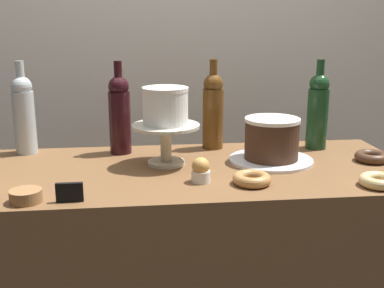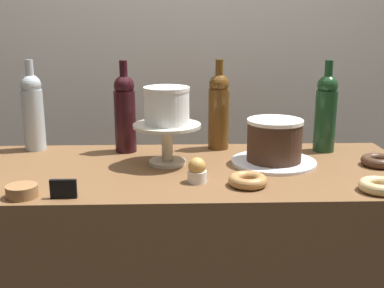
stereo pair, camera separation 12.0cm
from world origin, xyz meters
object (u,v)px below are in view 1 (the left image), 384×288
(cake_stand_pedestal, at_px, (166,137))
(cupcake_caramel, at_px, (201,171))
(white_layer_cake, at_px, (165,106))
(wine_bottle_clear, at_px, (24,113))
(wine_bottle_green, at_px, (318,110))
(wine_bottle_dark_red, at_px, (120,113))
(wine_bottle_amber, at_px, (213,109))
(chocolate_round_cake, at_px, (272,138))
(donut_chocolate, at_px, (372,157))
(cookie_stack, at_px, (26,196))
(donut_glazed, at_px, (379,181))
(donut_maple, at_px, (252,179))
(price_sign_chalkboard, at_px, (70,192))

(cake_stand_pedestal, relative_size, cupcake_caramel, 2.97)
(white_layer_cake, distance_m, wine_bottle_clear, 0.53)
(wine_bottle_green, distance_m, cupcake_caramel, 0.59)
(wine_bottle_green, relative_size, cupcake_caramel, 4.38)
(white_layer_cake, distance_m, wine_bottle_dark_red, 0.23)
(white_layer_cake, relative_size, wine_bottle_amber, 0.45)
(chocolate_round_cake, distance_m, wine_bottle_amber, 0.27)
(wine_bottle_clear, relative_size, donut_chocolate, 2.91)
(white_layer_cake, xyz_separation_m, chocolate_round_cake, (0.35, -0.01, -0.12))
(chocolate_round_cake, height_order, wine_bottle_amber, wine_bottle_amber)
(wine_bottle_dark_red, relative_size, cupcake_caramel, 4.38)
(chocolate_round_cake, distance_m, cookie_stack, 0.79)
(donut_glazed, bearing_deg, cupcake_caramel, 169.17)
(white_layer_cake, relative_size, donut_chocolate, 1.32)
(white_layer_cake, bearing_deg, cupcake_caramel, -64.65)
(chocolate_round_cake, bearing_deg, donut_maple, -118.38)
(cupcake_caramel, relative_size, donut_glazed, 0.66)
(wine_bottle_green, distance_m, price_sign_chalkboard, 0.95)
(donut_maple, relative_size, cookie_stack, 1.33)
(wine_bottle_clear, xyz_separation_m, cupcake_caramel, (0.57, -0.39, -0.11))
(wine_bottle_dark_red, xyz_separation_m, donut_chocolate, (0.84, -0.21, -0.13))
(price_sign_chalkboard, bearing_deg, wine_bottle_clear, 113.01)
(donut_maple, bearing_deg, chocolate_round_cake, 61.62)
(wine_bottle_clear, distance_m, wine_bottle_dark_red, 0.34)
(chocolate_round_cake, xyz_separation_m, wine_bottle_clear, (-0.84, 0.20, 0.07))
(wine_bottle_dark_red, relative_size, donut_glazed, 2.91)
(wine_bottle_dark_red, bearing_deg, donut_chocolate, -13.85)
(chocolate_round_cake, relative_size, wine_bottle_green, 0.56)
(chocolate_round_cake, height_order, donut_chocolate, chocolate_round_cake)
(donut_chocolate, relative_size, cookie_stack, 1.33)
(cake_stand_pedestal, height_order, wine_bottle_clear, wine_bottle_clear)
(chocolate_round_cake, xyz_separation_m, cookie_stack, (-0.73, -0.29, -0.06))
(wine_bottle_dark_red, xyz_separation_m, cupcake_caramel, (0.24, -0.35, -0.11))
(wine_bottle_amber, relative_size, price_sign_chalkboard, 4.65)
(wine_bottle_clear, xyz_separation_m, donut_maple, (0.72, -0.42, -0.13))
(cookie_stack, bearing_deg, chocolate_round_cake, 21.46)
(donut_chocolate, bearing_deg, wine_bottle_amber, 154.65)
(chocolate_round_cake, distance_m, wine_bottle_clear, 0.86)
(donut_glazed, xyz_separation_m, donut_maple, (-0.36, 0.06, 0.00))
(donut_maple, bearing_deg, price_sign_chalkboard, -170.71)
(donut_chocolate, relative_size, donut_maple, 1.00)
(donut_glazed, height_order, cookie_stack, same)
(donut_glazed, bearing_deg, donut_maple, 170.51)
(wine_bottle_amber, height_order, wine_bottle_green, same)
(wine_bottle_dark_red, xyz_separation_m, cookie_stack, (-0.23, -0.46, -0.13))
(wine_bottle_amber, bearing_deg, donut_maple, -83.39)
(wine_bottle_amber, bearing_deg, wine_bottle_green, -7.23)
(cake_stand_pedestal, height_order, donut_maple, cake_stand_pedestal)
(wine_bottle_dark_red, bearing_deg, cake_stand_pedestal, -46.76)
(wine_bottle_green, bearing_deg, donut_glazed, -86.50)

